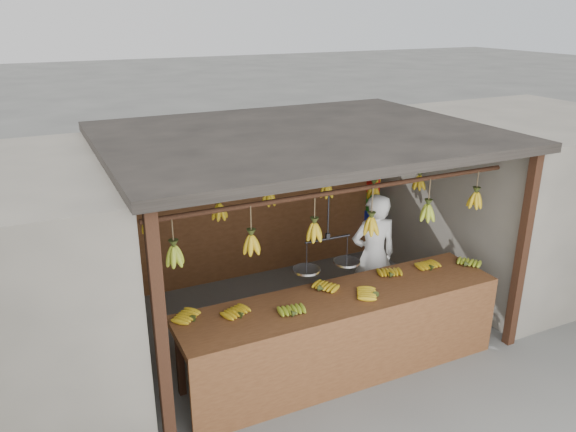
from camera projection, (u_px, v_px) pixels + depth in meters
ground at (298, 320)px, 7.04m from camera, size 80.00×80.00×0.00m
stall at (287, 162)px, 6.63m from camera, size 4.30×3.30×2.40m
neighbor_right at (522, 195)px, 8.09m from camera, size 3.00×3.00×2.30m
counter at (348, 318)px, 5.73m from camera, size 3.53×0.79×0.96m
hanging_bananas at (299, 199)px, 6.48m from camera, size 3.63×2.24×0.39m
balance_scale at (327, 262)px, 5.68m from camera, size 0.73×0.28×0.79m
vendor at (373, 256)px, 6.93m from camera, size 0.64×0.48×1.61m
bag_bundles at (372, 195)px, 8.62m from camera, size 0.08×0.26×1.20m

